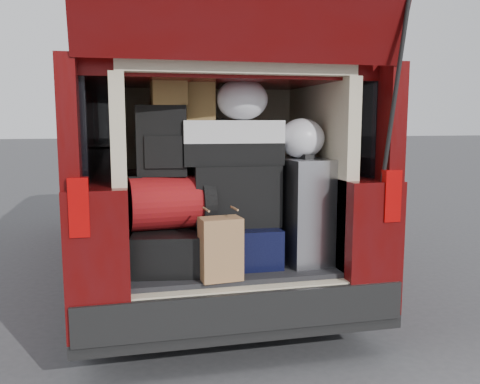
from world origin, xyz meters
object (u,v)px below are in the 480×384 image
at_px(black_hardshell, 172,247).
at_px(silver_roller, 302,210).
at_px(navy_hardshell, 238,242).
at_px(backpack, 162,141).
at_px(twotone_duffel, 231,142).
at_px(red_duffel, 171,202).
at_px(kraft_bag, 221,249).
at_px(black_soft_case, 236,195).

height_order(black_hardshell, silver_roller, silver_roller).
xyz_separation_m(navy_hardshell, backpack, (-0.47, 0.02, 0.66)).
bearing_deg(backpack, silver_roller, 2.02).
xyz_separation_m(silver_roller, twotone_duffel, (-0.44, 0.10, 0.43)).
relative_size(black_hardshell, red_duffel, 1.22).
height_order(navy_hardshell, twotone_duffel, twotone_duffel).
bearing_deg(black_hardshell, backpack, 147.21).
relative_size(kraft_bag, twotone_duffel, 0.58).
height_order(red_duffel, twotone_duffel, twotone_duffel).
bearing_deg(kraft_bag, black_hardshell, 120.17).
distance_m(silver_roller, kraft_bag, 0.66).
xyz_separation_m(navy_hardshell, red_duffel, (-0.43, -0.03, 0.28)).
distance_m(navy_hardshell, black_soft_case, 0.31).
bearing_deg(navy_hardshell, kraft_bag, -116.39).
distance_m(black_hardshell, backpack, 0.66).
bearing_deg(black_hardshell, black_soft_case, 10.96).
bearing_deg(red_duffel, navy_hardshell, -1.72).
bearing_deg(kraft_bag, navy_hardshell, 56.86).
bearing_deg(backpack, twotone_duffel, 8.99).
height_order(navy_hardshell, black_soft_case, black_soft_case).
relative_size(silver_roller, twotone_duffel, 1.08).
bearing_deg(red_duffel, silver_roller, -8.68).
bearing_deg(black_hardshell, red_duffel, -91.86).
relative_size(silver_roller, red_duffel, 1.34).
distance_m(black_hardshell, silver_roller, 0.86).
relative_size(red_duffel, twotone_duffel, 0.81).
relative_size(navy_hardshell, kraft_bag, 1.56).
bearing_deg(black_soft_case, backpack, -179.90).
xyz_separation_m(kraft_bag, backpack, (-0.29, 0.37, 0.60)).
distance_m(navy_hardshell, backpack, 0.80).
bearing_deg(red_duffel, kraft_bag, -57.91).
height_order(kraft_bag, twotone_duffel, twotone_duffel).
relative_size(navy_hardshell, twotone_duffel, 0.91).
xyz_separation_m(silver_roller, backpack, (-0.87, 0.10, 0.45)).
xyz_separation_m(red_duffel, twotone_duffel, (0.39, 0.05, 0.36)).
xyz_separation_m(navy_hardshell, kraft_bag, (-0.18, -0.35, 0.06)).
bearing_deg(black_hardshell, kraft_bag, -44.97).
bearing_deg(twotone_duffel, black_soft_case, -47.60).
xyz_separation_m(black_hardshell, silver_roller, (0.83, -0.06, 0.21)).
relative_size(red_duffel, black_soft_case, 0.93).
height_order(red_duffel, backpack, backpack).
height_order(navy_hardshell, backpack, backpack).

